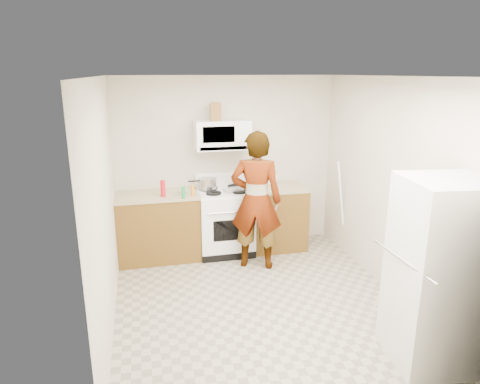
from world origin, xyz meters
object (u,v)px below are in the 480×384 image
object	(u,v)px
gas_range	(225,220)
saucepan	(207,183)
microwave	(222,135)
kettle	(271,178)
person	(256,201)
fridge	(438,274)

from	to	relation	value
gas_range	saucepan	bearing A→B (deg)	158.58
microwave	kettle	distance (m)	1.01
microwave	person	world-z (taller)	microwave
gas_range	microwave	bearing A→B (deg)	90.00
person	kettle	bearing A→B (deg)	-97.97
gas_range	fridge	world-z (taller)	fridge
kettle	saucepan	xyz separation A→B (m)	(-0.97, -0.12, 0.01)
gas_range	person	distance (m)	0.77
person	fridge	xyz separation A→B (m)	(1.02, -2.26, -0.07)
fridge	kettle	size ratio (longest dim) A/B	10.52
gas_range	fridge	bearing A→B (deg)	-64.56
gas_range	kettle	xyz separation A→B (m)	(0.74, 0.21, 0.53)
gas_range	microwave	distance (m)	1.22
kettle	saucepan	world-z (taller)	kettle
microwave	kettle	bearing A→B (deg)	6.25
gas_range	saucepan	world-z (taller)	gas_range
microwave	person	distance (m)	1.08
microwave	saucepan	world-z (taller)	microwave
saucepan	fridge	bearing A→B (deg)	-61.68
fridge	kettle	distance (m)	3.08
gas_range	microwave	xyz separation A→B (m)	(0.00, 0.13, 1.21)
gas_range	saucepan	size ratio (longest dim) A/B	4.49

